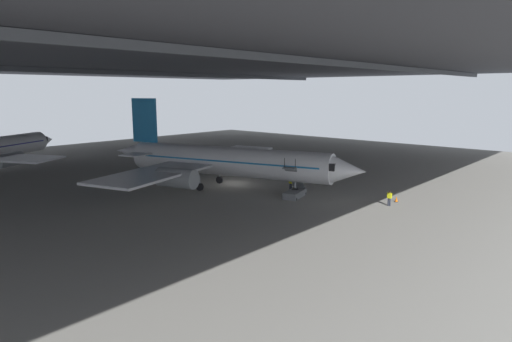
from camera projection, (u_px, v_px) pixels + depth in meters
name	position (u px, v px, depth m)	size (l,w,h in m)	color
ground_plane	(234.00, 183.00, 55.11)	(110.00, 110.00, 0.00)	gray
hangar_structure	(162.00, 61.00, 61.28)	(121.00, 99.00, 15.98)	#4C4F54
airplane_main	(223.00, 161.00, 51.71)	(31.85, 32.27, 10.44)	white
boarding_stairs	(295.00, 191.00, 47.86)	(4.22, 2.45, 4.44)	slate
crew_worker_near_nose	(389.00, 197.00, 44.17)	(0.22, 0.55, 1.56)	#232838
crew_worker_by_stairs	(291.00, 183.00, 51.14)	(0.27, 0.55, 1.60)	#232838
traffic_cone_orange	(396.00, 199.00, 45.85)	(0.36, 0.36, 0.60)	black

